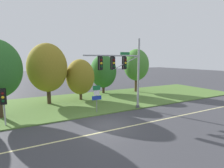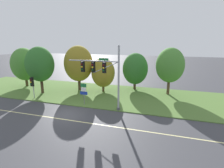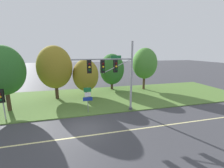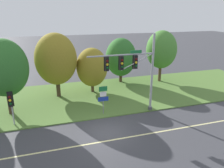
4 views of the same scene
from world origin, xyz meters
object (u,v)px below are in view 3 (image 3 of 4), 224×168
(pedestrian_signal_near_kerb, at_px, (1,98))
(route_sign_post, at_px, (88,97))
(tree_tall_centre, at_px, (112,69))
(tree_right_far, at_px, (145,64))
(tree_left_of_mast, at_px, (4,71))
(tree_mid_verge, at_px, (86,75))
(traffic_signal_mast, at_px, (115,71))
(tree_behind_signpost, at_px, (55,67))

(pedestrian_signal_near_kerb, bearing_deg, route_sign_post, -0.51)
(tree_tall_centre, distance_m, tree_right_far, 5.61)
(tree_left_of_mast, distance_m, tree_mid_verge, 9.64)
(traffic_signal_mast, bearing_deg, tree_right_far, 47.85)
(pedestrian_signal_near_kerb, distance_m, tree_right_far, 19.96)
(pedestrian_signal_near_kerb, height_order, tree_right_far, tree_right_far)
(pedestrian_signal_near_kerb, height_order, tree_left_of_mast, tree_left_of_mast)
(tree_behind_signpost, distance_m, tree_mid_verge, 4.30)
(route_sign_post, height_order, tree_left_of_mast, tree_left_of_mast)
(route_sign_post, distance_m, tree_tall_centre, 10.48)
(tree_left_of_mast, relative_size, tree_mid_verge, 1.33)
(tree_left_of_mast, relative_size, tree_tall_centre, 1.18)
(tree_left_of_mast, relative_size, tree_behind_signpost, 0.99)
(traffic_signal_mast, xyz_separation_m, pedestrian_signal_near_kerb, (-10.77, 0.59, -2.23))
(pedestrian_signal_near_kerb, xyz_separation_m, tree_tall_centre, (12.91, 9.01, 1.24))
(tree_mid_verge, bearing_deg, tree_tall_centre, 30.88)
(traffic_signal_mast, height_order, tree_right_far, traffic_signal_mast)
(tree_left_of_mast, bearing_deg, route_sign_post, -17.53)
(route_sign_post, xyz_separation_m, tree_tall_centre, (4.96, 9.08, 1.67))
(tree_left_of_mast, bearing_deg, tree_right_far, 15.19)
(pedestrian_signal_near_kerb, relative_size, tree_tall_centre, 0.51)
(route_sign_post, xyz_separation_m, tree_left_of_mast, (-8.47, 2.68, 2.71))
(route_sign_post, bearing_deg, tree_right_far, 37.00)
(tree_tall_centre, bearing_deg, traffic_signal_mast, -102.58)
(traffic_signal_mast, distance_m, tree_left_of_mast, 11.73)
(route_sign_post, relative_size, tree_left_of_mast, 0.39)
(tree_behind_signpost, xyz_separation_m, tree_mid_verge, (4.08, 0.32, -1.30))
(traffic_signal_mast, distance_m, tree_tall_centre, 9.88)
(tree_mid_verge, xyz_separation_m, tree_tall_centre, (4.62, 2.76, 0.41))
(traffic_signal_mast, bearing_deg, tree_left_of_mast, 164.20)
(traffic_signal_mast, xyz_separation_m, route_sign_post, (-2.81, 0.52, -2.66))
(pedestrian_signal_near_kerb, bearing_deg, tree_mid_verge, 36.98)
(pedestrian_signal_near_kerb, distance_m, tree_tall_centre, 15.80)
(pedestrian_signal_near_kerb, relative_size, tree_behind_signpost, 0.42)
(route_sign_post, bearing_deg, pedestrian_signal_near_kerb, 179.49)
(tree_behind_signpost, height_order, tree_tall_centre, tree_behind_signpost)
(route_sign_post, height_order, tree_right_far, tree_right_far)
(pedestrian_signal_near_kerb, bearing_deg, tree_behind_signpost, 54.60)
(route_sign_post, xyz_separation_m, tree_mid_verge, (0.34, 6.32, 1.27))
(tree_right_far, bearing_deg, tree_tall_centre, 166.36)
(tree_tall_centre, height_order, tree_right_far, tree_right_far)
(tree_mid_verge, bearing_deg, tree_left_of_mast, -157.53)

